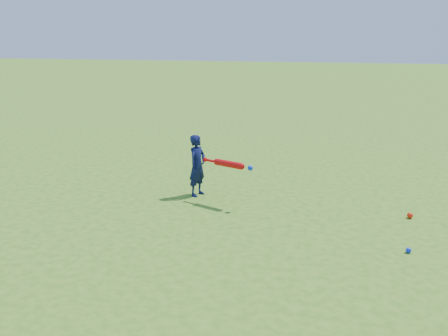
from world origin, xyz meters
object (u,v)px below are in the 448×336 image
child (197,166)px  ground_ball_blue (408,250)px  ground_ball_red (410,215)px  bat_swing (231,164)px

child → ground_ball_blue: size_ratio=14.86×
ground_ball_red → bat_swing: (-2.46, -0.05, 0.56)m
bat_swing → ground_ball_blue: bearing=-3.6°
child → bat_swing: 0.67m
ground_ball_blue → child: bearing=154.3°
child → bat_swing: (0.59, -0.29, 0.13)m
ground_ball_red → ground_ball_blue: size_ratio=1.27×
child → ground_ball_blue: child is taller
child → ground_ball_red: child is taller
child → ground_ball_red: (3.05, -0.24, -0.43)m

